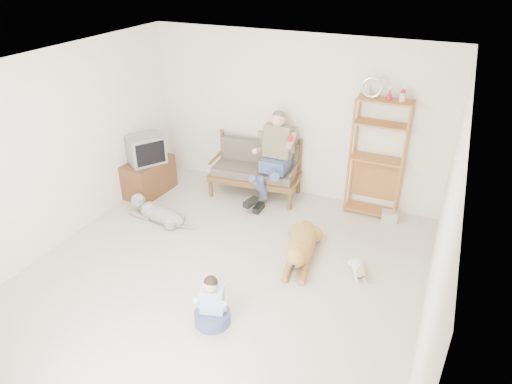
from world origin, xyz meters
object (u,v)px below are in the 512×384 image
at_px(etagere, 377,158).
at_px(tv_stand, 149,177).
at_px(loveseat, 256,168).
at_px(golden_retriever, 301,247).

height_order(etagere, tv_stand, etagere).
relative_size(loveseat, golden_retriever, 1.03).
relative_size(loveseat, tv_stand, 1.68).
height_order(loveseat, tv_stand, loveseat).
distance_m(loveseat, tv_stand, 1.88).
bearing_deg(tv_stand, loveseat, 27.12).
distance_m(loveseat, golden_retriever, 2.01).
relative_size(loveseat, etagere, 0.71).
distance_m(loveseat, etagere, 2.02).
height_order(loveseat, etagere, etagere).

